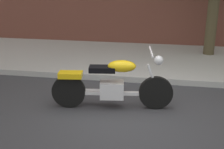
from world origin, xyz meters
name	(u,v)px	position (x,y,z in m)	size (l,w,h in m)	color
ground_plane	(134,115)	(0.00, 0.00, 0.00)	(60.00, 60.00, 0.00)	#38383D
sidewalk	(146,60)	(0.00, 3.29, 0.07)	(19.14, 3.33, 0.14)	#AFAFAF
motorcycle	(112,84)	(-0.45, 0.25, 0.47)	(2.27, 0.70, 1.13)	black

